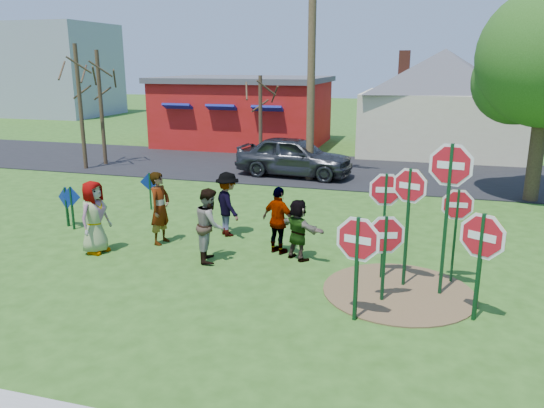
{
  "coord_description": "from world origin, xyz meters",
  "views": [
    {
      "loc": [
        4.82,
        -11.75,
        4.76
      ],
      "look_at": [
        1.32,
        0.28,
        1.38
      ],
      "focal_mm": 35.0,
      "sensor_mm": 36.0,
      "label": 1
    }
  ],
  "objects_px": {
    "stop_sign_d": "(457,213)",
    "stop_sign_c": "(449,185)",
    "person_a": "(94,217)",
    "suv": "(294,156)",
    "utility_pole": "(312,48)",
    "person_b": "(160,208)",
    "stop_sign_a": "(358,247)",
    "stop_sign_b": "(409,197)"
  },
  "relations": [
    {
      "from": "stop_sign_c",
      "to": "utility_pole",
      "type": "distance_m",
      "value": 11.69
    },
    {
      "from": "suv",
      "to": "utility_pole",
      "type": "relative_size",
      "value": 0.49
    },
    {
      "from": "stop_sign_c",
      "to": "person_a",
      "type": "distance_m",
      "value": 8.56
    },
    {
      "from": "person_b",
      "to": "utility_pole",
      "type": "bearing_deg",
      "value": -7.46
    },
    {
      "from": "person_a",
      "to": "suv",
      "type": "distance_m",
      "value": 10.78
    },
    {
      "from": "utility_pole",
      "to": "stop_sign_d",
      "type": "bearing_deg",
      "value": -60.77
    },
    {
      "from": "utility_pole",
      "to": "stop_sign_a",
      "type": "bearing_deg",
      "value": -73.67
    },
    {
      "from": "stop_sign_a",
      "to": "utility_pole",
      "type": "distance_m",
      "value": 12.86
    },
    {
      "from": "stop_sign_a",
      "to": "suv",
      "type": "distance_m",
      "value": 13.01
    },
    {
      "from": "stop_sign_b",
      "to": "utility_pole",
      "type": "height_order",
      "value": "utility_pole"
    },
    {
      "from": "stop_sign_d",
      "to": "stop_sign_b",
      "type": "bearing_deg",
      "value": -158.37
    },
    {
      "from": "person_a",
      "to": "person_b",
      "type": "bearing_deg",
      "value": -39.95
    },
    {
      "from": "stop_sign_d",
      "to": "person_a",
      "type": "xyz_separation_m",
      "value": [
        -8.68,
        -0.52,
        -0.67
      ]
    },
    {
      "from": "person_a",
      "to": "person_b",
      "type": "height_order",
      "value": "person_b"
    },
    {
      "from": "stop_sign_b",
      "to": "person_b",
      "type": "bearing_deg",
      "value": -169.26
    },
    {
      "from": "person_a",
      "to": "stop_sign_c",
      "type": "bearing_deg",
      "value": -83.02
    },
    {
      "from": "stop_sign_c",
      "to": "person_a",
      "type": "height_order",
      "value": "stop_sign_c"
    },
    {
      "from": "stop_sign_d",
      "to": "stop_sign_c",
      "type": "bearing_deg",
      "value": -112.74
    },
    {
      "from": "suv",
      "to": "person_b",
      "type": "bearing_deg",
      "value": 176.87
    },
    {
      "from": "stop_sign_a",
      "to": "stop_sign_b",
      "type": "relative_size",
      "value": 0.79
    },
    {
      "from": "person_a",
      "to": "utility_pole",
      "type": "distance_m",
      "value": 11.36
    },
    {
      "from": "stop_sign_c",
      "to": "person_b",
      "type": "relative_size",
      "value": 1.72
    },
    {
      "from": "person_b",
      "to": "suv",
      "type": "relative_size",
      "value": 0.4
    },
    {
      "from": "stop_sign_a",
      "to": "stop_sign_c",
      "type": "bearing_deg",
      "value": 59.19
    },
    {
      "from": "stop_sign_b",
      "to": "person_b",
      "type": "relative_size",
      "value": 1.41
    },
    {
      "from": "stop_sign_c",
      "to": "suv",
      "type": "distance_m",
      "value": 12.23
    },
    {
      "from": "stop_sign_d",
      "to": "suv",
      "type": "height_order",
      "value": "stop_sign_d"
    },
    {
      "from": "person_b",
      "to": "stop_sign_c",
      "type": "bearing_deg",
      "value": -94.25
    },
    {
      "from": "person_b",
      "to": "person_a",
      "type": "bearing_deg",
      "value": 137.87
    },
    {
      "from": "stop_sign_b",
      "to": "stop_sign_d",
      "type": "bearing_deg",
      "value": 46.25
    },
    {
      "from": "stop_sign_d",
      "to": "suv",
      "type": "xyz_separation_m",
      "value": [
        -6.05,
        9.93,
        -0.73
      ]
    },
    {
      "from": "stop_sign_c",
      "to": "stop_sign_a",
      "type": "bearing_deg",
      "value": -122.68
    },
    {
      "from": "stop_sign_b",
      "to": "suv",
      "type": "relative_size",
      "value": 0.56
    },
    {
      "from": "stop_sign_a",
      "to": "stop_sign_d",
      "type": "bearing_deg",
      "value": 65.56
    },
    {
      "from": "stop_sign_a",
      "to": "stop_sign_b",
      "type": "distance_m",
      "value": 2.12
    },
    {
      "from": "person_a",
      "to": "suv",
      "type": "bearing_deg",
      "value": -5.75
    },
    {
      "from": "stop_sign_a",
      "to": "suv",
      "type": "xyz_separation_m",
      "value": [
        -4.23,
        12.29,
        -0.58
      ]
    },
    {
      "from": "suv",
      "to": "utility_pole",
      "type": "xyz_separation_m",
      "value": [
        0.77,
        -0.5,
        4.37
      ]
    },
    {
      "from": "stop_sign_c",
      "to": "person_b",
      "type": "bearing_deg",
      "value": -179.23
    },
    {
      "from": "person_b",
      "to": "suv",
      "type": "height_order",
      "value": "person_b"
    },
    {
      "from": "utility_pole",
      "to": "stop_sign_c",
      "type": "bearing_deg",
      "value": -63.65
    },
    {
      "from": "stop_sign_a",
      "to": "stop_sign_c",
      "type": "height_order",
      "value": "stop_sign_c"
    }
  ]
}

